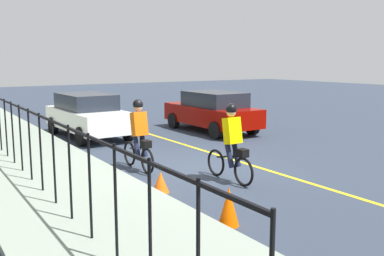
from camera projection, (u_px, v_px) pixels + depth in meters
name	position (u px, v px, depth m)	size (l,w,h in m)	color
ground_plane	(188.00, 168.00, 11.27)	(80.00, 80.00, 0.00)	#2D3645
lane_line_centre	(236.00, 160.00, 12.13)	(36.00, 0.12, 0.01)	yellow
sidewalk	(57.00, 186.00, 9.43)	(40.00, 3.20, 0.15)	gray
iron_fence	(24.00, 130.00, 9.87)	(16.29, 0.04, 1.60)	black
cyclist_lead	(232.00, 143.00, 9.88)	(1.71, 0.36, 1.83)	black
cyclist_follow	(139.00, 135.00, 10.91)	(1.71, 0.36, 1.83)	black
patrol_sedan	(212.00, 111.00, 16.95)	(4.41, 1.95, 1.58)	#870700
parked_sedan_rear	(88.00, 115.00, 15.78)	(4.46, 2.04, 1.58)	white
traffic_cone_near	(229.00, 206.00, 7.31)	(0.36, 0.36, 0.68)	#EF5201
traffic_cone_far	(161.00, 182.00, 9.15)	(0.36, 0.36, 0.45)	#FB5E10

